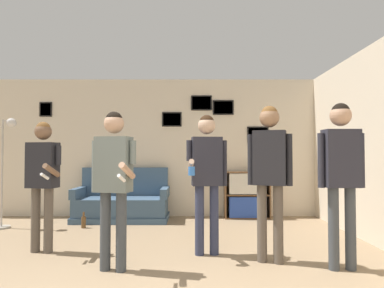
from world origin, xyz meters
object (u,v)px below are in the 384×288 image
(person_spectator_far_right, at_px, (342,166))
(couch, at_px, (123,203))
(person_watcher_holding_cup, at_px, (207,168))
(person_player_foreground_center, at_px, (114,172))
(bottle_on_floor, at_px, (84,222))
(person_player_foreground_left, at_px, (43,172))
(drinking_cup, at_px, (253,169))
(floor_lamp, at_px, (3,153))
(person_spectator_near_bookshelf, at_px, (270,165))
(bookshelf, at_px, (248,195))

(person_spectator_far_right, bearing_deg, couch, 136.48)
(couch, relative_size, person_watcher_holding_cup, 1.00)
(person_player_foreground_center, height_order, bottle_on_floor, person_player_foreground_center)
(person_player_foreground_center, relative_size, bottle_on_floor, 6.34)
(person_player_foreground_left, distance_m, bottle_on_floor, 1.66)
(drinking_cup, bearing_deg, floor_lamp, -168.26)
(floor_lamp, xyz_separation_m, person_spectator_near_bookshelf, (4.02, -1.78, -0.14))
(person_player_foreground_center, relative_size, person_spectator_near_bookshelf, 0.94)
(bookshelf, bearing_deg, couch, -175.36)
(floor_lamp, relative_size, drinking_cup, 17.35)
(floor_lamp, height_order, person_spectator_near_bookshelf, floor_lamp)
(bookshelf, height_order, person_watcher_holding_cup, person_watcher_holding_cup)
(couch, relative_size, person_spectator_far_right, 0.97)
(bookshelf, height_order, person_player_foreground_center, person_player_foreground_center)
(couch, distance_m, person_watcher_holding_cup, 2.74)
(person_watcher_holding_cup, bearing_deg, couch, 123.81)
(couch, height_order, person_player_foreground_left, person_player_foreground_left)
(person_spectator_far_right, bearing_deg, bottle_on_floor, 148.85)
(person_player_foreground_left, relative_size, person_spectator_near_bookshelf, 0.92)
(person_player_foreground_left, bearing_deg, drinking_cup, 37.04)
(couch, height_order, person_spectator_far_right, person_spectator_far_right)
(person_player_foreground_center, relative_size, person_spectator_far_right, 0.95)
(person_player_foreground_left, distance_m, person_watcher_holding_cup, 2.05)
(person_player_foreground_left, height_order, person_player_foreground_center, person_player_foreground_center)
(person_player_foreground_left, relative_size, person_watcher_holding_cup, 0.96)
(person_player_foreground_center, relative_size, person_watcher_holding_cup, 0.98)
(person_spectator_near_bookshelf, height_order, bottle_on_floor, person_spectator_near_bookshelf)
(person_player_foreground_left, bearing_deg, floor_lamp, 132.60)
(bookshelf, relative_size, person_spectator_near_bookshelf, 0.50)
(bookshelf, xyz_separation_m, person_watcher_holding_cup, (-0.87, -2.38, 0.61))
(couch, relative_size, person_player_foreground_left, 1.05)
(drinking_cup, bearing_deg, person_player_foreground_center, -123.79)
(person_player_foreground_center, bearing_deg, person_spectator_far_right, 0.73)
(couch, xyz_separation_m, person_watcher_holding_cup, (1.47, -2.19, 0.74))
(person_player_foreground_center, xyz_separation_m, person_spectator_near_bookshelf, (1.71, 0.27, 0.07))
(person_player_foreground_left, xyz_separation_m, bottle_on_floor, (0.08, 1.40, -0.89))
(person_player_foreground_left, height_order, drinking_cup, person_player_foreground_left)
(person_spectator_near_bookshelf, relative_size, drinking_cup, 16.91)
(floor_lamp, height_order, person_spectator_far_right, floor_lamp)
(couch, bearing_deg, person_watcher_holding_cup, -56.19)
(person_spectator_far_right, bearing_deg, person_spectator_near_bookshelf, 160.98)
(couch, height_order, floor_lamp, floor_lamp)
(person_player_foreground_center, distance_m, person_spectator_far_right, 2.41)
(couch, height_order, person_player_foreground_center, person_player_foreground_center)
(bottle_on_floor, relative_size, drinking_cup, 2.52)
(person_player_foreground_left, bearing_deg, couch, 74.48)
(floor_lamp, distance_m, bottle_on_floor, 1.77)
(person_spectator_far_right, xyz_separation_m, drinking_cup, (-0.44, 2.92, -0.16))
(bookshelf, distance_m, person_spectator_far_right, 3.04)
(couch, distance_m, drinking_cup, 2.52)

